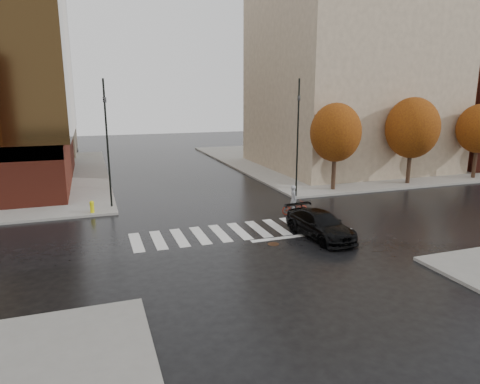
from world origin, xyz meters
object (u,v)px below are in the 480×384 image
object	(u,v)px
sedan	(320,225)
fire_hydrant	(92,206)
traffic_light_nw	(107,134)
traffic_light_ne	(298,129)
cyclist	(294,204)

from	to	relation	value
sedan	fire_hydrant	size ratio (longest dim) A/B	6.17
sedan	traffic_light_nw	xyz separation A→B (m)	(-9.93, 9.47, 4.16)
sedan	traffic_light_nw	bearing A→B (deg)	130.67
traffic_light_ne	fire_hydrant	bearing A→B (deg)	4.56
traffic_light_nw	fire_hydrant	world-z (taller)	traffic_light_nw
fire_hydrant	sedan	bearing A→B (deg)	-36.70
fire_hydrant	cyclist	bearing A→B (deg)	-18.76
cyclist	fire_hydrant	xyz separation A→B (m)	(-11.78, 4.00, -0.07)
sedan	fire_hydrant	xyz separation A→B (m)	(-11.13, 8.30, -0.11)
cyclist	sedan	bearing A→B (deg)	176.62
fire_hydrant	traffic_light_ne	bearing A→B (deg)	-0.83
cyclist	traffic_light_ne	bearing A→B (deg)	-22.94
traffic_light_ne	traffic_light_nw	bearing A→B (deg)	-0.82
cyclist	fire_hydrant	bearing A→B (deg)	76.38
cyclist	traffic_light_ne	world-z (taller)	traffic_light_ne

